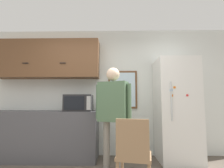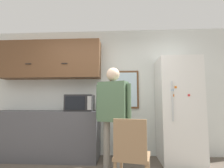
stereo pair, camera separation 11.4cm
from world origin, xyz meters
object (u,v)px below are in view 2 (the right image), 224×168
(microwave, at_px, (80,103))
(person, at_px, (113,107))
(refrigerator, at_px, (178,109))
(chair, at_px, (131,152))

(microwave, distance_m, person, 0.81)
(microwave, xyz_separation_m, refrigerator, (1.88, 0.06, -0.12))
(chair, bearing_deg, refrigerator, -117.76)
(microwave, xyz_separation_m, chair, (0.93, -1.12, -0.60))
(microwave, height_order, person, person)
(refrigerator, height_order, chair, refrigerator)
(person, relative_size, chair, 1.86)
(microwave, relative_size, person, 0.31)
(microwave, bearing_deg, person, -34.40)
(microwave, bearing_deg, refrigerator, 1.72)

